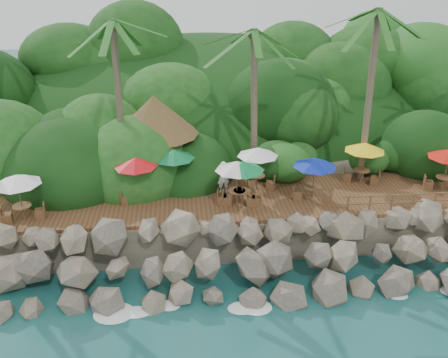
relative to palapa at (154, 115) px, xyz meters
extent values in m
plane|color=#19514F|center=(3.52, -9.64, -5.79)|extent=(140.00, 140.00, 0.00)
cube|color=gray|center=(3.52, 6.36, -4.74)|extent=(32.00, 25.20, 2.10)
ellipsoid|color=#143811|center=(3.52, 13.86, -5.79)|extent=(44.80, 28.00, 15.40)
cube|color=brown|center=(3.52, -3.64, -3.59)|extent=(26.00, 5.00, 0.20)
ellipsoid|color=white|center=(-5.48, -9.34, -5.76)|extent=(1.20, 0.80, 0.06)
ellipsoid|color=white|center=(-2.48, -9.34, -5.76)|extent=(1.20, 0.80, 0.06)
ellipsoid|color=white|center=(0.52, -9.34, -5.76)|extent=(1.20, 0.80, 0.06)
ellipsoid|color=white|center=(3.52, -9.34, -5.76)|extent=(1.20, 0.80, 0.06)
ellipsoid|color=white|center=(6.52, -9.34, -5.76)|extent=(1.20, 0.80, 0.06)
ellipsoid|color=white|center=(9.52, -9.34, -5.76)|extent=(1.20, 0.80, 0.06)
ellipsoid|color=white|center=(12.52, -9.34, -5.76)|extent=(1.20, 0.80, 0.06)
cylinder|color=brown|center=(-1.76, -0.84, 0.82)|extent=(0.61, 0.74, 8.63)
ellipsoid|color=#23601E|center=(-1.76, -0.84, 5.13)|extent=(6.00, 6.00, 2.40)
cylinder|color=brown|center=(5.43, -0.94, 0.57)|extent=(0.81, 1.17, 8.12)
ellipsoid|color=#23601E|center=(5.43, -0.94, 4.64)|extent=(6.00, 6.00, 2.40)
cylinder|color=brown|center=(11.57, -1.54, 1.04)|extent=(0.60, 1.26, 9.05)
ellipsoid|color=#23601E|center=(11.57, -1.54, 5.56)|extent=(6.00, 6.00, 2.40)
cylinder|color=brown|center=(-1.40, -1.40, -2.29)|extent=(0.16, 0.16, 2.40)
cylinder|color=brown|center=(1.40, -1.40, -2.29)|extent=(0.16, 0.16, 2.40)
cylinder|color=brown|center=(-1.40, 1.40, -2.29)|extent=(0.16, 0.16, 2.40)
cylinder|color=brown|center=(1.40, 1.40, -2.29)|extent=(0.16, 0.16, 2.40)
cone|color=brown|center=(0.00, 0.00, 0.01)|extent=(4.91, 4.91, 2.20)
cylinder|color=brown|center=(1.01, -2.57, -3.10)|extent=(0.08, 0.08, 0.78)
cylinder|color=brown|center=(1.01, -2.57, -2.70)|extent=(0.88, 0.88, 0.05)
cylinder|color=brown|center=(1.01, -2.57, -2.34)|extent=(0.05, 0.05, 2.31)
cone|color=#0C6D36|center=(1.01, -2.57, -1.34)|extent=(2.20, 2.20, 0.47)
cube|color=brown|center=(0.29, -2.75, -3.25)|extent=(0.53, 0.53, 0.48)
cube|color=brown|center=(1.72, -2.40, -3.25)|extent=(0.53, 0.53, 0.48)
cylinder|color=brown|center=(5.40, -2.66, -3.10)|extent=(0.08, 0.08, 0.78)
cylinder|color=brown|center=(5.40, -2.66, -2.70)|extent=(0.88, 0.88, 0.05)
cylinder|color=brown|center=(5.40, -2.66, -2.34)|extent=(0.05, 0.05, 2.31)
cone|color=white|center=(5.40, -2.66, -1.34)|extent=(2.20, 2.20, 0.47)
cube|color=brown|center=(4.70, -2.44, -3.25)|extent=(0.55, 0.55, 0.48)
cube|color=brown|center=(6.10, -2.87, -3.25)|extent=(0.55, 0.55, 0.48)
cylinder|color=brown|center=(4.09, -4.43, -3.10)|extent=(0.08, 0.08, 0.78)
cylinder|color=brown|center=(4.09, -4.43, -2.70)|extent=(0.88, 0.88, 0.05)
cylinder|color=brown|center=(4.09, -4.43, -2.34)|extent=(0.05, 0.05, 2.31)
cone|color=silver|center=(4.09, -4.43, -1.34)|extent=(2.20, 2.20, 0.47)
cube|color=brown|center=(3.37, -4.31, -3.25)|extent=(0.51, 0.51, 0.48)
cube|color=brown|center=(4.81, -4.55, -3.25)|extent=(0.51, 0.51, 0.48)
cylinder|color=brown|center=(11.29, -2.49, -3.10)|extent=(0.08, 0.08, 0.78)
cylinder|color=brown|center=(11.29, -2.49, -2.70)|extent=(0.88, 0.88, 0.05)
cylinder|color=brown|center=(11.29, -2.49, -2.34)|extent=(0.05, 0.05, 2.31)
cone|color=yellow|center=(11.29, -2.49, -1.34)|extent=(2.20, 2.20, 0.47)
cube|color=brown|center=(10.61, -2.20, -3.25)|extent=(0.58, 0.58, 0.48)
cube|color=brown|center=(11.96, -2.79, -3.25)|extent=(0.58, 0.58, 0.48)
cylinder|color=brown|center=(-6.17, -5.06, -3.10)|extent=(0.08, 0.08, 0.78)
cylinder|color=brown|center=(-6.17, -5.06, -2.70)|extent=(0.88, 0.88, 0.05)
cylinder|color=brown|center=(-6.17, -5.06, -2.34)|extent=(0.05, 0.05, 2.31)
cone|color=white|center=(-6.17, -5.06, -1.34)|extent=(2.20, 2.20, 0.47)
cube|color=brown|center=(-6.89, -5.20, -3.25)|extent=(0.52, 0.52, 0.48)
cube|color=brown|center=(-5.45, -4.91, -3.25)|extent=(0.52, 0.52, 0.48)
cylinder|color=brown|center=(4.35, -4.47, -3.10)|extent=(0.08, 0.08, 0.78)
cylinder|color=brown|center=(4.35, -4.47, -2.70)|extent=(0.88, 0.88, 0.05)
cylinder|color=brown|center=(4.35, -4.47, -2.34)|extent=(0.05, 0.05, 2.31)
cone|color=#0C7437|center=(4.35, -4.47, -1.34)|extent=(2.20, 2.20, 0.47)
cube|color=brown|center=(3.63, -4.36, -3.25)|extent=(0.50, 0.50, 0.48)
cube|color=brown|center=(5.08, -4.59, -3.25)|extent=(0.50, 0.50, 0.48)
cylinder|color=brown|center=(-0.90, -3.48, -3.10)|extent=(0.08, 0.08, 0.78)
cylinder|color=brown|center=(-0.90, -3.48, -2.70)|extent=(0.88, 0.88, 0.05)
cylinder|color=brown|center=(-0.90, -3.48, -2.34)|extent=(0.05, 0.05, 2.31)
cone|color=red|center=(-0.90, -3.48, -1.34)|extent=(2.20, 2.20, 0.47)
cube|color=brown|center=(-1.58, -3.76, -3.25)|extent=(0.58, 0.58, 0.48)
cube|color=brown|center=(-0.22, -3.20, -3.25)|extent=(0.58, 0.58, 0.48)
cylinder|color=brown|center=(-0.34, -2.04, -3.10)|extent=(0.08, 0.08, 0.78)
cylinder|color=brown|center=(-0.34, -2.04, -2.70)|extent=(0.88, 0.88, 0.05)
cylinder|color=brown|center=(-0.34, -2.04, -2.34)|extent=(0.05, 0.05, 2.31)
cone|color=#0C1EA2|center=(-0.34, -2.04, -1.34)|extent=(2.20, 2.20, 0.47)
cube|color=brown|center=(-1.07, -1.97, -3.25)|extent=(0.48, 0.48, 0.48)
cube|color=brown|center=(0.39, -2.10, -3.25)|extent=(0.48, 0.48, 0.48)
cylinder|color=brown|center=(8.02, -4.35, -3.10)|extent=(0.08, 0.08, 0.78)
cylinder|color=brown|center=(8.02, -4.35, -2.70)|extent=(0.88, 0.88, 0.05)
cylinder|color=brown|center=(8.02, -4.35, -2.34)|extent=(0.05, 0.05, 2.31)
cone|color=#0C21A2|center=(8.02, -4.35, -1.34)|extent=(2.20, 2.20, 0.47)
cube|color=brown|center=(7.31, -4.16, -3.25)|extent=(0.54, 0.54, 0.48)
cube|color=brown|center=(8.72, -4.55, -3.25)|extent=(0.54, 0.54, 0.48)
cylinder|color=brown|center=(15.32, -3.87, -3.10)|extent=(0.08, 0.08, 0.78)
cylinder|color=brown|center=(15.32, -3.87, -2.70)|extent=(0.88, 0.88, 0.05)
cylinder|color=brown|center=(15.32, -3.87, -2.34)|extent=(0.05, 0.05, 2.31)
cube|color=brown|center=(14.63, -3.63, -3.25)|extent=(0.56, 0.56, 0.48)
cylinder|color=brown|center=(9.32, -5.99, -2.99)|extent=(0.10, 0.10, 1.00)
cylinder|color=brown|center=(10.42, -5.99, -2.99)|extent=(0.10, 0.10, 1.00)
cylinder|color=brown|center=(11.52, -5.99, -2.99)|extent=(0.10, 0.10, 1.00)
cylinder|color=brown|center=(12.62, -5.99, -2.99)|extent=(0.10, 0.10, 1.00)
cylinder|color=brown|center=(13.72, -5.99, -2.99)|extent=(0.10, 0.10, 1.00)
cube|color=brown|center=(13.17, -5.99, -2.54)|extent=(8.30, 0.06, 0.06)
cube|color=brown|center=(13.17, -5.99, -2.94)|extent=(8.30, 0.06, 0.06)
imported|color=white|center=(3.55, -2.93, -2.60)|extent=(0.69, 0.50, 1.78)
camera|label=1|loc=(1.38, -25.70, 7.72)|focal=38.15mm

